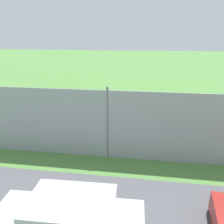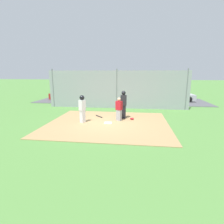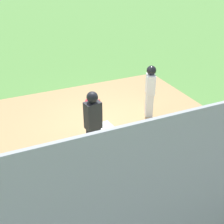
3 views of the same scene
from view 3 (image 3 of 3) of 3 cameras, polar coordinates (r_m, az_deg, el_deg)
ground_plane at (r=9.04m, az=-1.44°, el=-2.86°), size 140.00×140.00×0.00m
dirt_infield at (r=9.03m, az=-1.44°, el=-2.78°), size 7.20×6.40×0.03m
home_plate at (r=9.02m, az=-1.44°, el=-2.64°), size 0.48×0.48×0.02m
catcher at (r=7.92m, az=-3.66°, el=-1.22°), size 0.46×0.41×1.48m
umpire at (r=7.23m, az=-3.63°, el=-2.32°), size 0.42×0.32×1.84m
runner at (r=9.26m, az=7.34°, el=4.62°), size 0.39×0.45×1.67m
baseball_bat at (r=8.25m, az=8.23°, el=-6.08°), size 0.58×0.63×0.06m
catcher_mask at (r=7.81m, az=-8.22°, el=-8.07°), size 0.24×0.20×0.12m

